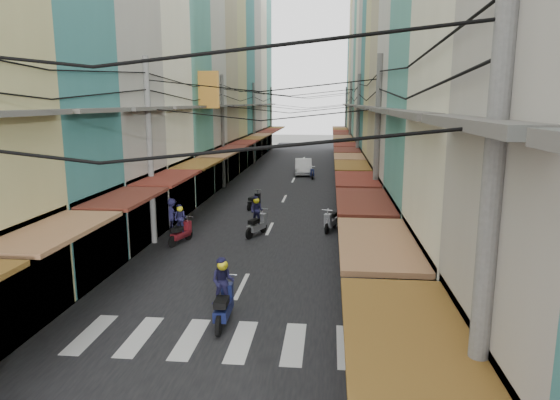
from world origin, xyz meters
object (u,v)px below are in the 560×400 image
Objects in this scene: market_umbrella at (447,239)px; bicycle at (437,255)px; white_car at (303,174)px; traffic_sign at (378,215)px.

bicycle is at bearing 80.19° from market_umbrella.
white_car is 24.01m from bicycle.
white_car is 1.99× the size of market_umbrella.
traffic_sign is (-2.72, -2.02, 2.10)m from bicycle.
market_umbrella is 3.75m from traffic_sign.
bicycle is at bearing -77.11° from white_car.
bicycle is 0.57× the size of traffic_sign.
bicycle is (6.87, -23.01, 0.00)m from white_car.
traffic_sign is (-1.80, 3.29, -0.03)m from market_umbrella.
bicycle is 5.79m from market_umbrella.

